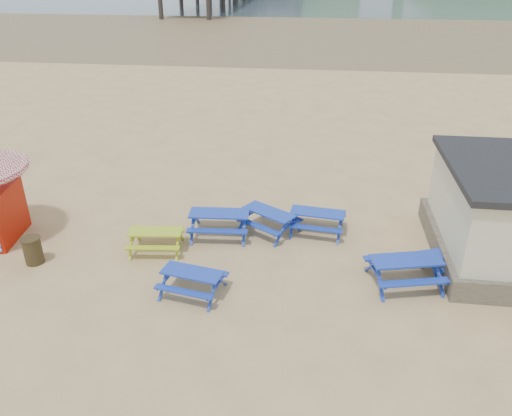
# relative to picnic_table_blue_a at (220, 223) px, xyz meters

# --- Properties ---
(ground) EXTENTS (400.00, 400.00, 0.00)m
(ground) POSITION_rel_picnic_table_blue_a_xyz_m (0.33, -1.28, -0.43)
(ground) COLOR tan
(ground) RESTS_ON ground
(wet_sand) EXTENTS (400.00, 400.00, 0.00)m
(wet_sand) POSITION_rel_picnic_table_blue_a_xyz_m (0.33, 53.72, -0.42)
(wet_sand) COLOR brown
(wet_sand) RESTS_ON ground
(picnic_table_blue_a) EXTENTS (2.15, 1.78, 0.86)m
(picnic_table_blue_a) POSITION_rel_picnic_table_blue_a_xyz_m (0.00, 0.00, 0.00)
(picnic_table_blue_a) COLOR #152FA2
(picnic_table_blue_a) RESTS_ON ground
(picnic_table_blue_b) EXTENTS (2.40, 2.29, 0.79)m
(picnic_table_blue_b) POSITION_rel_picnic_table_blue_a_xyz_m (1.68, 0.44, -0.03)
(picnic_table_blue_b) COLOR #152FA2
(picnic_table_blue_b) RESTS_ON ground
(picnic_table_blue_c) EXTENTS (2.04, 1.73, 0.79)m
(picnic_table_blue_c) POSITION_rel_picnic_table_blue_a_xyz_m (3.36, 0.61, -0.03)
(picnic_table_blue_c) COLOR #152FA2
(picnic_table_blue_c) RESTS_ON ground
(picnic_table_blue_d) EXTENTS (1.98, 1.71, 0.73)m
(picnic_table_blue_d) POSITION_rel_picnic_table_blue_a_xyz_m (-0.12, -3.43, -0.06)
(picnic_table_blue_d) COLOR #152FA2
(picnic_table_blue_d) RESTS_ON ground
(picnic_table_blue_e) EXTENTS (2.38, 2.09, 0.86)m
(picnic_table_blue_e) POSITION_rel_picnic_table_blue_a_xyz_m (5.96, -2.21, 0.00)
(picnic_table_blue_e) COLOR #152FA2
(picnic_table_blue_e) RESTS_ON ground
(picnic_table_blue_f) EXTENTS (1.89, 1.72, 0.65)m
(picnic_table_blue_f) POSITION_rel_picnic_table_blue_a_xyz_m (7.40, -1.29, -0.10)
(picnic_table_blue_f) COLOR #152FA2
(picnic_table_blue_f) RESTS_ON ground
(picnic_table_yellow) EXTENTS (1.87, 1.57, 0.73)m
(picnic_table_yellow) POSITION_rel_picnic_table_blue_a_xyz_m (-1.87, -1.29, -0.06)
(picnic_table_yellow) COLOR #95BD16
(picnic_table_yellow) RESTS_ON ground
(litter_bin) EXTENTS (0.61, 0.61, 0.89)m
(litter_bin) POSITION_rel_picnic_table_blue_a_xyz_m (-5.48, -2.50, 0.03)
(litter_bin) COLOR #3D3219
(litter_bin) RESTS_ON ground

